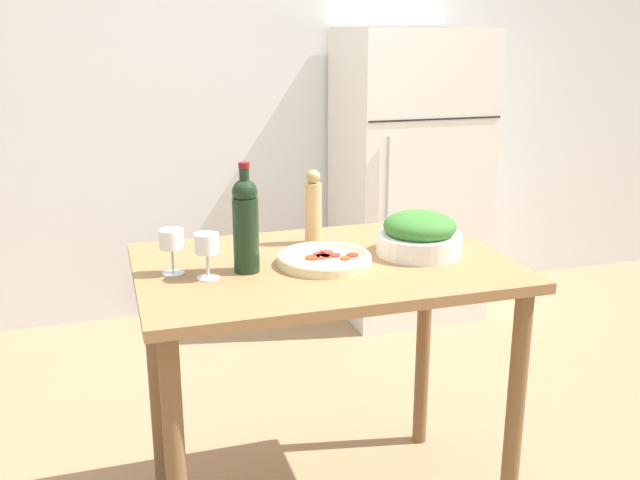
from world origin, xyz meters
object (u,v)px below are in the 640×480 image
object	(u,v)px
wine_glass_far	(171,242)
homemade_pizza	(324,259)
wine_bottle	(246,223)
pepper_mill	(313,208)
refrigerator	(408,176)
salad_bowl	(419,235)
wine_glass_near	(207,246)

from	to	relation	value
wine_glass_far	homemade_pizza	bearing A→B (deg)	-5.99
wine_bottle	wine_glass_far	world-z (taller)	wine_bottle
pepper_mill	homemade_pizza	xyz separation A→B (m)	(-0.03, -0.23, -0.10)
refrigerator	wine_bottle	bearing A→B (deg)	-127.12
pepper_mill	homemade_pizza	size ratio (longest dim) A/B	0.87
wine_bottle	salad_bowl	bearing A→B (deg)	0.86
wine_glass_far	homemade_pizza	xyz separation A→B (m)	(0.46, -0.05, -0.08)
refrigerator	salad_bowl	xyz separation A→B (m)	(-0.73, -1.70, 0.17)
refrigerator	wine_bottle	xyz separation A→B (m)	(-1.29, -1.71, 0.26)
homemade_pizza	wine_glass_near	bearing A→B (deg)	-176.20
wine_glass_far	pepper_mill	size ratio (longest dim) A/B	0.54
wine_bottle	salad_bowl	size ratio (longest dim) A/B	1.20
wine_glass_near	wine_bottle	bearing A→B (deg)	14.13
salad_bowl	homemade_pizza	world-z (taller)	salad_bowl
refrigerator	homemade_pizza	size ratio (longest dim) A/B	5.60
wine_glass_far	pepper_mill	xyz separation A→B (m)	(0.49, 0.18, 0.02)
refrigerator	salad_bowl	size ratio (longest dim) A/B	5.94
wine_bottle	wine_glass_far	xyz separation A→B (m)	(-0.21, 0.04, -0.05)
refrigerator	wine_glass_far	world-z (taller)	refrigerator
wine_bottle	pepper_mill	xyz separation A→B (m)	(0.28, 0.23, -0.03)
wine_bottle	salad_bowl	xyz separation A→B (m)	(0.57, 0.01, -0.09)
pepper_mill	refrigerator	bearing A→B (deg)	55.55
wine_glass_far	pepper_mill	bearing A→B (deg)	20.57
refrigerator	homemade_pizza	distance (m)	2.02
pepper_mill	salad_bowl	size ratio (longest dim) A/B	0.92
refrigerator	homemade_pizza	bearing A→B (deg)	-121.51
wine_bottle	pepper_mill	distance (m)	0.36
refrigerator	wine_glass_far	size ratio (longest dim) A/B	11.99
wine_glass_near	pepper_mill	xyz separation A→B (m)	(0.40, 0.26, 0.02)
wine_glass_far	salad_bowl	bearing A→B (deg)	-2.40
wine_bottle	pepper_mill	bearing A→B (deg)	39.24
refrigerator	pepper_mill	xyz separation A→B (m)	(-1.02, -1.49, 0.23)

